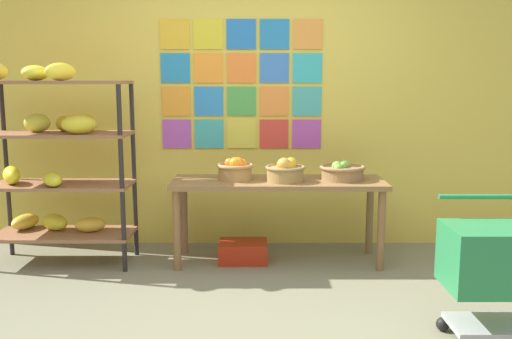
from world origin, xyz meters
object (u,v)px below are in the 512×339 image
Objects in this scene: banana_shelf_unit at (57,152)px; produce_crate_under_table at (245,251)px; display_table at (280,190)px; fruit_basket_back_left at (288,170)px; fruit_basket_back_right at (237,169)px; fruit_basket_right at (345,171)px; shopping_cart at (503,263)px.

produce_crate_under_table is (1.47, 0.05, -0.82)m from banana_shelf_unit.
display_table reaches higher than produce_crate_under_table.
fruit_basket_back_left is 0.76m from produce_crate_under_table.
fruit_basket_back_right is 0.67m from produce_crate_under_table.
fruit_basket_back_left is at bearing -9.50° from fruit_basket_back_right.
banana_shelf_unit is 1.81m from fruit_basket_back_left.
fruit_basket_right is 0.45× the size of shopping_cart.
fruit_basket_back_left is at bearing -171.29° from fruit_basket_right.
display_table is 0.58m from produce_crate_under_table.
fruit_basket_back_left is at bearing -7.38° from produce_crate_under_table.
fruit_basket_back_right is 2.12m from shopping_cart.
banana_shelf_unit reaches higher than produce_crate_under_table.
fruit_basket_back_left is (1.81, 0.00, -0.14)m from banana_shelf_unit.
fruit_basket_back_left is (0.06, -0.05, 0.17)m from display_table.
fruit_basket_right is 1.16× the size of fruit_basket_back_left.
fruit_basket_back_right is at bearing 170.50° from fruit_basket_back_left.
fruit_basket_back_left is (0.40, -0.07, 0.00)m from fruit_basket_back_right.
shopping_cart reaches higher than display_table.
banana_shelf_unit reaches higher than display_table.
produce_crate_under_table is 0.48× the size of shopping_cart.
shopping_cart is at bearing -25.42° from banana_shelf_unit.
shopping_cart is (2.92, -1.39, -0.44)m from banana_shelf_unit.
display_table is at bearing -177.82° from fruit_basket_right.
shopping_cart is at bearing -43.96° from fruit_basket_back_right.
fruit_basket_back_right is at bearing 177.21° from display_table.
fruit_basket_right is (0.85, 0.00, -0.01)m from fruit_basket_back_right.
banana_shelf_unit is at bearing -179.90° from fruit_basket_back_left.
produce_crate_under_table is at bearing 140.58° from shopping_cart.
shopping_cart is at bearing -44.67° from produce_crate_under_table.
banana_shelf_unit is at bearing -177.14° from fruit_basket_back_right.
banana_shelf_unit reaches higher than fruit_basket_right.
fruit_basket_right reaches higher than display_table.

